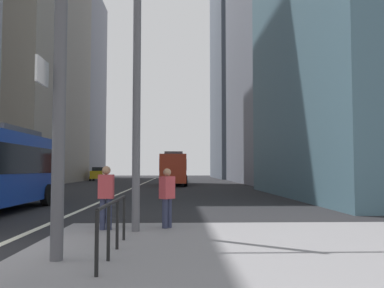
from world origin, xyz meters
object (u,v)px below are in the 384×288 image
at_px(street_lamp_post, 137,29).
at_px(city_bus_red_receding, 174,168).
at_px(car_oncoming_mid, 98,174).
at_px(pedestrian_waiting, 167,195).
at_px(pedestrian_walking, 106,195).
at_px(car_receding_near, 177,173).

bearing_deg(street_lamp_post, city_bus_red_receding, 88.75).
height_order(city_bus_red_receding, street_lamp_post, street_lamp_post).
distance_m(city_bus_red_receding, street_lamp_post, 33.73).
xyz_separation_m(car_oncoming_mid, pedestrian_waiting, (11.10, -49.76, 0.02)).
relative_size(street_lamp_post, pedestrian_waiting, 5.11).
xyz_separation_m(city_bus_red_receding, pedestrian_walking, (-1.52, -33.29, -0.79)).
xyz_separation_m(street_lamp_post, pedestrian_walking, (-0.79, 0.26, -4.24)).
bearing_deg(pedestrian_walking, car_receding_near, 88.18).
height_order(street_lamp_post, pedestrian_walking, street_lamp_post).
bearing_deg(pedestrian_waiting, pedestrian_walking, -169.17).
xyz_separation_m(car_receding_near, pedestrian_walking, (-1.76, -55.49, 0.06)).
bearing_deg(street_lamp_post, car_receding_near, 89.00).
bearing_deg(pedestrian_waiting, car_receding_near, 89.78).
height_order(city_bus_red_receding, pedestrian_walking, city_bus_red_receding).
height_order(city_bus_red_receding, car_receding_near, city_bus_red_receding).
distance_m(street_lamp_post, pedestrian_waiting, 4.38).
distance_m(car_oncoming_mid, pedestrian_waiting, 50.98).
bearing_deg(car_receding_near, street_lamp_post, -91.00).
bearing_deg(city_bus_red_receding, street_lamp_post, -91.25).
relative_size(car_receding_near, pedestrian_waiting, 2.66).
bearing_deg(car_oncoming_mid, car_receding_near, 25.66).
relative_size(city_bus_red_receding, pedestrian_waiting, 7.08).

